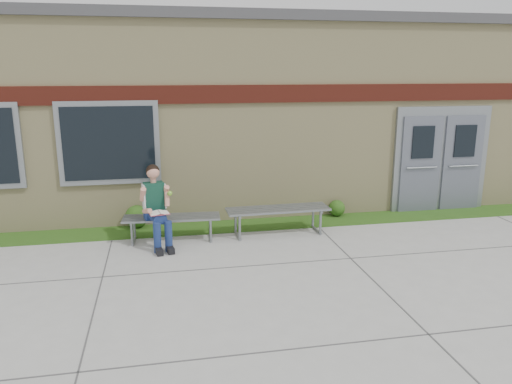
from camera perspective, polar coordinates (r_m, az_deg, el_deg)
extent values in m
plane|color=#9E9E99|center=(7.81, 5.22, -9.42)|extent=(80.00, 80.00, 0.00)
cube|color=#204813|center=(10.17, 1.14, -3.68)|extent=(16.00, 0.80, 0.02)
cube|color=beige|center=(13.08, -1.99, 9.16)|extent=(16.00, 6.00, 4.00)
cube|color=#3F3F42|center=(13.07, -2.07, 18.37)|extent=(16.20, 6.20, 0.20)
cube|color=maroon|center=(10.06, 0.77, 11.16)|extent=(16.00, 0.06, 0.35)
cube|color=gray|center=(9.97, -16.45, 5.38)|extent=(1.90, 0.08, 1.60)
cube|color=black|center=(9.93, -16.47, 5.34)|extent=(1.70, 0.04, 1.40)
cube|color=gray|center=(11.71, 20.33, 3.54)|extent=(2.20, 0.08, 2.30)
cube|color=slate|center=(11.43, 18.27, 2.97)|extent=(0.92, 0.06, 2.10)
cube|color=slate|center=(11.95, 22.47, 3.06)|extent=(0.92, 0.06, 2.10)
cube|color=gray|center=(9.26, -9.62, -2.89)|extent=(1.79, 0.61, 0.03)
cube|color=gray|center=(9.34, -13.88, -4.48)|extent=(0.08, 0.49, 0.40)
cube|color=gray|center=(9.37, -5.26, -4.07)|extent=(0.08, 0.49, 0.40)
cube|color=gray|center=(9.49, 2.52, -1.96)|extent=(1.97, 0.59, 0.04)
cube|color=gray|center=(9.42, -2.14, -3.77)|extent=(0.06, 0.54, 0.45)
cube|color=gray|center=(9.77, 6.98, -3.21)|extent=(0.06, 0.54, 0.45)
cube|color=navy|center=(9.18, -11.50, -2.44)|extent=(0.41, 0.33, 0.17)
cube|color=#0E3424|center=(9.07, -11.57, -0.45)|extent=(0.38, 0.28, 0.50)
sphere|color=tan|center=(8.97, -11.69, 2.21)|extent=(0.27, 0.27, 0.23)
sphere|color=black|center=(8.99, -11.73, 2.37)|extent=(0.28, 0.28, 0.24)
cylinder|color=navy|center=(8.89, -11.77, -2.84)|extent=(0.25, 0.48, 0.16)
cylinder|color=navy|center=(8.93, -10.54, -2.72)|extent=(0.25, 0.48, 0.16)
cylinder|color=navy|center=(8.74, -11.21, -5.13)|extent=(0.13, 0.13, 0.54)
cylinder|color=navy|center=(8.78, -9.96, -4.99)|extent=(0.13, 0.13, 0.54)
cube|color=black|center=(8.75, -11.04, -6.62)|extent=(0.16, 0.30, 0.11)
cube|color=black|center=(8.78, -9.79, -6.48)|extent=(0.16, 0.30, 0.11)
cylinder|color=tan|center=(8.96, -12.80, -0.27)|extent=(0.14, 0.25, 0.29)
cylinder|color=tan|center=(9.04, -10.24, -0.02)|extent=(0.14, 0.25, 0.29)
cube|color=white|center=(8.76, -11.02, -2.33)|extent=(0.37, 0.30, 0.02)
cube|color=#B74454|center=(8.76, -11.01, -2.41)|extent=(0.38, 0.31, 0.01)
sphere|color=#78B931|center=(8.90, -9.83, -0.15)|extent=(0.09, 0.09, 0.09)
sphere|color=#204813|center=(10.14, -13.48, -2.74)|extent=(0.45, 0.45, 0.45)
sphere|color=#204813|center=(10.78, 9.22, -1.82)|extent=(0.34, 0.34, 0.34)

